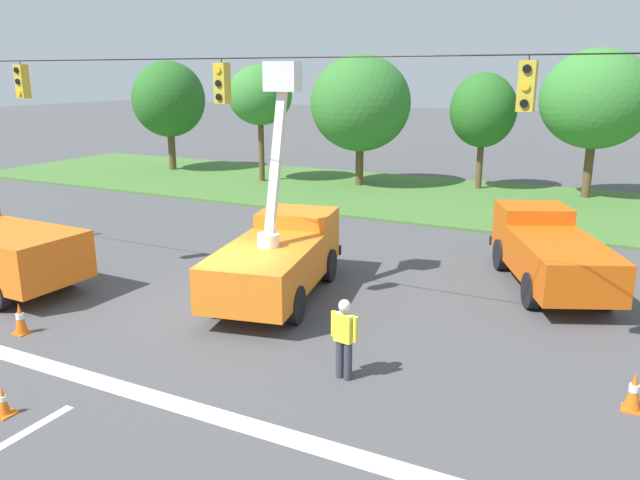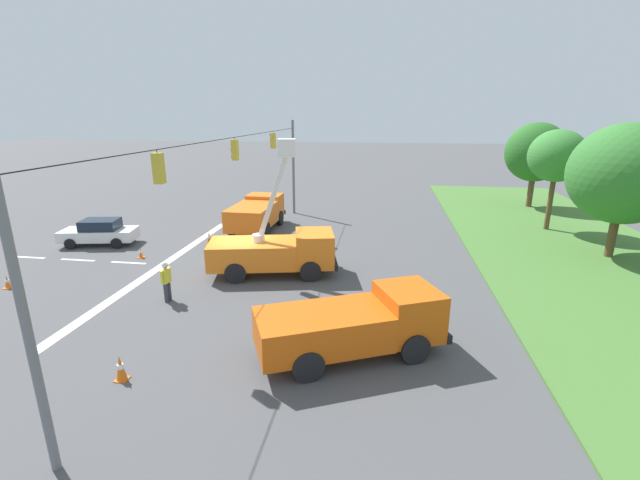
% 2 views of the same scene
% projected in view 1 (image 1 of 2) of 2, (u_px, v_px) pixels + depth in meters
% --- Properties ---
extents(ground_plane, '(200.00, 200.00, 0.00)m').
position_uv_depth(ground_plane, '(229.00, 315.00, 16.68)').
color(ground_plane, '#4C4C4F').
extents(grass_verge, '(56.00, 12.00, 0.10)m').
position_uv_depth(grass_verge, '(431.00, 197.00, 32.15)').
color(grass_verge, '#477533').
rests_on(grass_verge, ground).
extents(lane_markings, '(17.60, 15.25, 0.01)m').
position_uv_depth(lane_markings, '(50.00, 418.00, 11.69)').
color(lane_markings, silver).
rests_on(lane_markings, ground).
extents(signal_gantry, '(26.20, 0.33, 7.20)m').
position_uv_depth(signal_gantry, '(223.00, 149.00, 15.52)').
color(signal_gantry, slate).
rests_on(signal_gantry, ground).
extents(tree_far_west, '(4.48, 4.86, 7.02)m').
position_uv_depth(tree_far_west, '(169.00, 99.00, 39.95)').
color(tree_far_west, brown).
rests_on(tree_far_west, ground).
extents(tree_west, '(3.68, 3.59, 6.72)m').
position_uv_depth(tree_west, '(260.00, 96.00, 35.52)').
color(tree_west, brown).
rests_on(tree_west, ground).
extents(tree_centre, '(5.52, 5.53, 7.26)m').
position_uv_depth(tree_centre, '(360.00, 103.00, 34.30)').
color(tree_centre, brown).
rests_on(tree_centre, ground).
extents(tree_east, '(3.53, 3.63, 6.30)m').
position_uv_depth(tree_east, '(483.00, 110.00, 33.33)').
color(tree_east, brown).
rests_on(tree_east, ground).
extents(tree_far_east, '(5.39, 4.67, 7.46)m').
position_uv_depth(tree_far_east, '(596.00, 99.00, 30.68)').
color(tree_far_east, brown).
rests_on(tree_far_east, ground).
extents(utility_truck_bucket_lift, '(3.59, 6.54, 6.57)m').
position_uv_depth(utility_truck_bucket_lift, '(278.00, 252.00, 17.82)').
color(utility_truck_bucket_lift, orange).
rests_on(utility_truck_bucket_lift, ground).
extents(utility_truck_support_far, '(4.58, 6.52, 2.11)m').
position_uv_depth(utility_truck_support_far, '(549.00, 251.00, 18.66)').
color(utility_truck_support_far, '#D6560F').
rests_on(utility_truck_support_far, ground).
extents(road_worker, '(0.64, 0.30, 1.77)m').
position_uv_depth(road_worker, '(344.00, 334.00, 12.97)').
color(road_worker, '#383842').
rests_on(road_worker, ground).
extents(traffic_cone_foreground_left, '(0.36, 0.36, 0.81)m').
position_uv_depth(traffic_cone_foreground_left, '(20.00, 318.00, 15.39)').
color(traffic_cone_foreground_left, orange).
rests_on(traffic_cone_foreground_left, ground).
extents(traffic_cone_foreground_right, '(0.36, 0.36, 0.59)m').
position_uv_depth(traffic_cone_foreground_right, '(3.00, 401.00, 11.75)').
color(traffic_cone_foreground_right, orange).
rests_on(traffic_cone_foreground_right, ground).
extents(traffic_cone_near_bucket, '(0.36, 0.36, 0.81)m').
position_uv_depth(traffic_cone_near_bucket, '(634.00, 391.00, 11.88)').
color(traffic_cone_near_bucket, orange).
rests_on(traffic_cone_near_bucket, ground).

